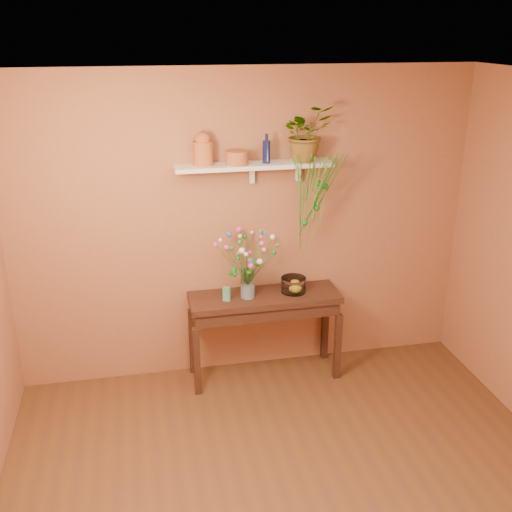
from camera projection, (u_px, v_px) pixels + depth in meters
The scene contains 13 objects.
room at pixel (312, 335), 3.42m from camera, with size 4.04×4.04×2.70m.
sideboard at pixel (264, 307), 5.30m from camera, with size 1.31×0.42×0.80m.
wall_shelf at pixel (255, 166), 4.94m from camera, with size 1.30×0.24×0.19m.
terracotta_jug at pixel (203, 149), 4.81m from camera, with size 0.18×0.18×0.27m.
terracotta_pot at pixel (237, 158), 4.86m from camera, with size 0.19×0.19×0.11m, color #B36237.
blue_bottle at pixel (266, 151), 4.90m from camera, with size 0.07×0.07×0.24m.
spider_plant at pixel (306, 133), 4.94m from camera, with size 0.41×0.36×0.46m, color #156514.
plant_fronds at pixel (315, 194), 4.98m from camera, with size 0.46×0.32×0.84m.
glass_vase at pixel (248, 286), 5.17m from camera, with size 0.12×0.12×0.25m.
bouquet at pixel (246, 252), 5.04m from camera, with size 0.57×0.51×0.47m.
glass_bowl at pixel (293, 285), 5.30m from camera, with size 0.22×0.22×0.13m.
lemon at pixel (295, 288), 5.29m from camera, with size 0.08×0.08×0.08m, color yellow.
carton at pixel (227, 294), 5.13m from camera, with size 0.06×0.04×0.12m, color teal.
Camera 1 is at (-0.92, -2.91, 2.99)m, focal length 42.42 mm.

